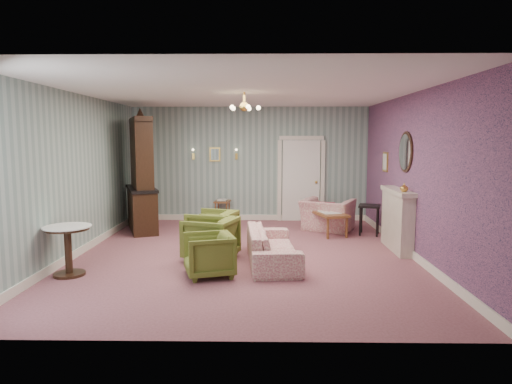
{
  "coord_description": "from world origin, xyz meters",
  "views": [
    {
      "loc": [
        0.34,
        -7.9,
        2.09
      ],
      "look_at": [
        0.2,
        0.4,
        1.1
      ],
      "focal_mm": 31.27,
      "sensor_mm": 36.0,
      "label": 1
    }
  ],
  "objects_px": {
    "sofa_chintz": "(272,240)",
    "coffee_table": "(329,223)",
    "dresser": "(141,171)",
    "side_table_black": "(369,220)",
    "pedestal_table": "(68,251)",
    "fireplace": "(397,220)",
    "olive_chair_c": "(212,228)",
    "olive_chair_a": "(209,253)",
    "olive_chair_b": "(211,236)",
    "wingback_chair": "(328,210)"
  },
  "relations": [
    {
      "from": "dresser",
      "to": "coffee_table",
      "type": "distance_m",
      "value": 4.4
    },
    {
      "from": "wingback_chair",
      "to": "side_table_black",
      "type": "xyz_separation_m",
      "value": [
        0.84,
        -0.52,
        -0.15
      ]
    },
    {
      "from": "olive_chair_a",
      "to": "side_table_black",
      "type": "relative_size",
      "value": 1.09
    },
    {
      "from": "side_table_black",
      "to": "pedestal_table",
      "type": "height_order",
      "value": "pedestal_table"
    },
    {
      "from": "olive_chair_a",
      "to": "dresser",
      "type": "relative_size",
      "value": 0.27
    },
    {
      "from": "olive_chair_a",
      "to": "wingback_chair",
      "type": "bearing_deg",
      "value": 130.02
    },
    {
      "from": "olive_chair_c",
      "to": "side_table_black",
      "type": "bearing_deg",
      "value": 129.08
    },
    {
      "from": "olive_chair_b",
      "to": "wingback_chair",
      "type": "xyz_separation_m",
      "value": [
        2.39,
        2.55,
        0.07
      ]
    },
    {
      "from": "olive_chair_b",
      "to": "pedestal_table",
      "type": "distance_m",
      "value": 2.28
    },
    {
      "from": "olive_chair_b",
      "to": "fireplace",
      "type": "relative_size",
      "value": 0.59
    },
    {
      "from": "olive_chair_b",
      "to": "pedestal_table",
      "type": "height_order",
      "value": "olive_chair_b"
    },
    {
      "from": "wingback_chair",
      "to": "fireplace",
      "type": "relative_size",
      "value": 0.78
    },
    {
      "from": "olive_chair_c",
      "to": "coffee_table",
      "type": "xyz_separation_m",
      "value": [
        2.41,
        1.38,
        -0.16
      ]
    },
    {
      "from": "olive_chair_c",
      "to": "fireplace",
      "type": "xyz_separation_m",
      "value": [
        3.49,
        0.03,
        0.17
      ]
    },
    {
      "from": "olive_chair_a",
      "to": "dresser",
      "type": "xyz_separation_m",
      "value": [
        -1.96,
        3.43,
        1.0
      ]
    },
    {
      "from": "dresser",
      "to": "pedestal_table",
      "type": "xyz_separation_m",
      "value": [
        -0.2,
        -3.44,
        -0.97
      ]
    },
    {
      "from": "olive_chair_c",
      "to": "pedestal_table",
      "type": "xyz_separation_m",
      "value": [
        -2.02,
        -1.65,
        -0.02
      ]
    },
    {
      "from": "sofa_chintz",
      "to": "fireplace",
      "type": "height_order",
      "value": "fireplace"
    },
    {
      "from": "olive_chair_c",
      "to": "coffee_table",
      "type": "height_order",
      "value": "olive_chair_c"
    },
    {
      "from": "olive_chair_c",
      "to": "pedestal_table",
      "type": "bearing_deg",
      "value": -33.91
    },
    {
      "from": "fireplace",
      "to": "pedestal_table",
      "type": "bearing_deg",
      "value": -163.03
    },
    {
      "from": "fireplace",
      "to": "coffee_table",
      "type": "height_order",
      "value": "fireplace"
    },
    {
      "from": "olive_chair_b",
      "to": "side_table_black",
      "type": "xyz_separation_m",
      "value": [
        3.23,
        2.04,
        -0.08
      ]
    },
    {
      "from": "side_table_black",
      "to": "dresser",
      "type": "bearing_deg",
      "value": 175.06
    },
    {
      "from": "pedestal_table",
      "to": "fireplace",
      "type": "bearing_deg",
      "value": 16.97
    },
    {
      "from": "olive_chair_b",
      "to": "dresser",
      "type": "bearing_deg",
      "value": -124.65
    },
    {
      "from": "fireplace",
      "to": "olive_chair_a",
      "type": "bearing_deg",
      "value": -153.47
    },
    {
      "from": "olive_chair_a",
      "to": "side_table_black",
      "type": "bearing_deg",
      "value": 116.93
    },
    {
      "from": "olive_chair_b",
      "to": "sofa_chintz",
      "type": "xyz_separation_m",
      "value": [
        1.07,
        -0.2,
        -0.02
      ]
    },
    {
      "from": "sofa_chintz",
      "to": "wingback_chair",
      "type": "height_order",
      "value": "wingback_chair"
    },
    {
      "from": "olive_chair_c",
      "to": "side_table_black",
      "type": "distance_m",
      "value": 3.54
    },
    {
      "from": "olive_chair_b",
      "to": "olive_chair_c",
      "type": "distance_m",
      "value": 0.7
    },
    {
      "from": "side_table_black",
      "to": "wingback_chair",
      "type": "bearing_deg",
      "value": 148.25
    },
    {
      "from": "fireplace",
      "to": "side_table_black",
      "type": "relative_size",
      "value": 2.1
    },
    {
      "from": "fireplace",
      "to": "olive_chair_c",
      "type": "bearing_deg",
      "value": -179.56
    },
    {
      "from": "sofa_chintz",
      "to": "coffee_table",
      "type": "distance_m",
      "value": 2.62
    },
    {
      "from": "sofa_chintz",
      "to": "side_table_black",
      "type": "height_order",
      "value": "sofa_chintz"
    },
    {
      "from": "wingback_chair",
      "to": "pedestal_table",
      "type": "height_order",
      "value": "wingback_chair"
    },
    {
      "from": "dresser",
      "to": "side_table_black",
      "type": "bearing_deg",
      "value": -26.2
    },
    {
      "from": "olive_chair_b",
      "to": "pedestal_table",
      "type": "relative_size",
      "value": 1.06
    },
    {
      "from": "olive_chair_c",
      "to": "sofa_chintz",
      "type": "xyz_separation_m",
      "value": [
        1.12,
        -0.9,
        -0.02
      ]
    },
    {
      "from": "olive_chair_c",
      "to": "coffee_table",
      "type": "bearing_deg",
      "value": 136.56
    },
    {
      "from": "wingback_chair",
      "to": "pedestal_table",
      "type": "distance_m",
      "value": 5.68
    },
    {
      "from": "olive_chair_c",
      "to": "olive_chair_b",
      "type": "bearing_deg",
      "value": 20.97
    },
    {
      "from": "olive_chair_c",
      "to": "dresser",
      "type": "bearing_deg",
      "value": -117.58
    },
    {
      "from": "olive_chair_b",
      "to": "sofa_chintz",
      "type": "relative_size",
      "value": 0.41
    },
    {
      "from": "wingback_chair",
      "to": "olive_chair_b",
      "type": "bearing_deg",
      "value": 73.3
    },
    {
      "from": "coffee_table",
      "to": "side_table_black",
      "type": "xyz_separation_m",
      "value": [
        0.86,
        -0.04,
        0.08
      ]
    },
    {
      "from": "wingback_chair",
      "to": "pedestal_table",
      "type": "bearing_deg",
      "value": 64.63
    },
    {
      "from": "olive_chair_a",
      "to": "olive_chair_c",
      "type": "xyz_separation_m",
      "value": [
        -0.13,
        1.65,
        0.05
      ]
    }
  ]
}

